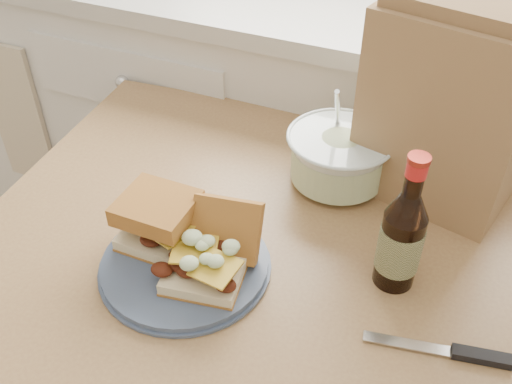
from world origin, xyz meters
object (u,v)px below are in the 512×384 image
at_px(dining_table, 239,296).
at_px(coleslaw_bowl, 339,159).
at_px(paper_bag, 447,109).
at_px(beer_bottle, 401,238).
at_px(plate, 185,264).

relative_size(dining_table, coleslaw_bowl, 5.10).
bearing_deg(coleslaw_bowl, dining_table, -110.32).
relative_size(dining_table, paper_bag, 2.94).
bearing_deg(paper_bag, beer_bottle, -78.77).
xyz_separation_m(plate, paper_bag, (0.31, 0.36, 0.16)).
height_order(dining_table, coleslaw_bowl, coleslaw_bowl).
height_order(dining_table, plate, plate).
height_order(dining_table, beer_bottle, beer_bottle).
xyz_separation_m(dining_table, plate, (-0.06, -0.07, 0.12)).
height_order(coleslaw_bowl, beer_bottle, beer_bottle).
height_order(dining_table, paper_bag, paper_bag).
bearing_deg(coleslaw_bowl, plate, -115.87).
height_order(plate, coleslaw_bowl, coleslaw_bowl).
xyz_separation_m(plate, coleslaw_bowl, (0.15, 0.31, 0.04)).
bearing_deg(dining_table, paper_bag, 43.63).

